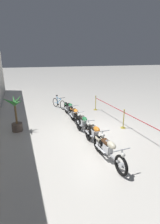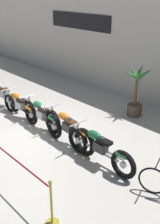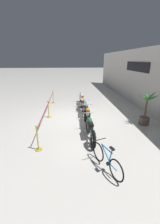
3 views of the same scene
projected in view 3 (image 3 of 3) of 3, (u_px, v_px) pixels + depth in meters
The scene contains 12 objects.
ground_plane at pixel (74, 117), 9.32m from camera, with size 120.00×120.00×0.00m, color silver.
back_wall at pixel (158, 82), 9.02m from camera, with size 28.00×0.29×4.20m.
motorcycle_cream_0 at pixel (82, 99), 11.76m from camera, with size 2.28×0.62×0.92m.
motorcycle_orange_1 at pixel (82, 104), 10.41m from camera, with size 2.12×0.62×0.92m.
motorcycle_green_2 at pixel (85, 110), 9.25m from camera, with size 2.28×0.62×0.95m.
motorcycle_orange_3 at pixel (88, 117), 8.02m from camera, with size 2.43×0.62×0.99m.
motorcycle_green_4 at pixel (90, 128), 6.73m from camera, with size 2.37×0.62×0.96m.
bicycle at pixel (107, 160), 4.78m from camera, with size 1.62×0.69×0.95m.
potted_palm_left_of_row at pixel (146, 110), 8.04m from camera, with size 1.03×0.98×1.89m.
stanchion_far_left at pixel (50, 102), 10.12m from camera, with size 6.93×0.28×1.05m.
stanchion_mid_left at pixel (49, 112), 9.21m from camera, with size 0.28×0.28×1.05m.
stanchion_mid_right at pixel (38, 142), 5.83m from camera, with size 0.28×0.28×1.05m.
Camera 3 is at (8.69, -0.32, 3.39)m, focal length 24.00 mm.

